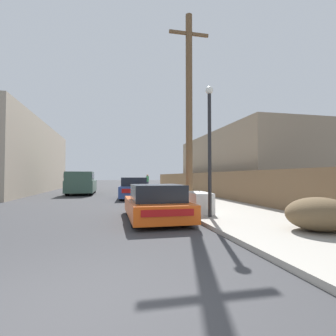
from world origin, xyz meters
name	(u,v)px	position (x,y,z in m)	size (l,w,h in m)	color
ground_plane	(58,321)	(0.00, 0.00, 0.00)	(220.00, 220.00, 0.00)	#38383A
sidewalk_curb	(158,190)	(5.30, 23.50, 0.06)	(4.20, 63.00, 0.12)	#9E998E
discarded_fridge	(199,202)	(3.77, 6.56, 0.49)	(0.76, 1.75, 0.78)	white
parked_sports_car_red	(156,204)	(2.00, 5.87, 0.55)	(1.85, 4.11, 1.20)	#E05114
car_parked_mid	(134,189)	(2.03, 14.58, 0.66)	(2.16, 4.22, 1.40)	#2D478C
pickup_truck	(81,183)	(-1.82, 19.51, 0.92)	(2.11, 5.38, 1.83)	#385647
utility_pole	(189,107)	(3.87, 8.09, 4.52)	(1.80, 0.29, 8.56)	brown
street_lamp	(210,140)	(3.76, 5.39, 2.69)	(0.26, 0.26, 4.40)	#232326
brush_pile	(319,214)	(5.56, 2.69, 0.54)	(1.61, 1.45, 0.83)	brown
wooden_fence	(202,184)	(7.25, 15.76, 0.94)	(0.08, 33.74, 1.64)	brown
building_left_block	(7,158)	(-8.87, 23.83, 3.19)	(7.00, 20.43, 6.38)	tan
building_right_house	(243,165)	(11.00, 16.55, 2.43)	(6.00, 14.32, 4.86)	gray
pedestrian	(147,181)	(4.59, 26.55, 0.94)	(0.34, 0.34, 1.61)	#282D42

